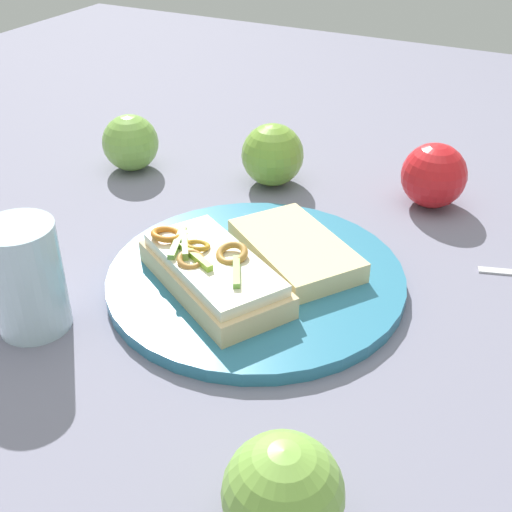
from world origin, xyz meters
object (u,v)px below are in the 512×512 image
(bread_slice_side, at_px, (295,250))
(apple_2, at_px, (283,493))
(plate, at_px, (256,278))
(apple_0, at_px, (273,155))
(apple_1, at_px, (130,143))
(sandwich, at_px, (213,272))
(apple_3, at_px, (434,175))
(drinking_glass, at_px, (26,278))

(bread_slice_side, height_order, apple_2, apple_2)
(apple_2, bearing_deg, plate, 30.59)
(apple_0, bearing_deg, plate, -158.04)
(apple_1, height_order, apple_2, apple_2)
(apple_0, relative_size, apple_2, 1.03)
(sandwich, bearing_deg, apple_0, -46.27)
(plate, relative_size, apple_2, 3.84)
(sandwich, height_order, apple_2, apple_2)
(plate, relative_size, apple_3, 3.80)
(plate, xyz_separation_m, apple_3, (0.25, -0.11, 0.03))
(bread_slice_side, distance_m, apple_3, 0.23)
(apple_0, distance_m, apple_2, 0.52)
(apple_1, relative_size, apple_3, 0.95)
(plate, distance_m, apple_0, 0.24)
(drinking_glass, bearing_deg, apple_3, -33.25)
(plate, height_order, drinking_glass, drinking_glass)
(plate, distance_m, apple_1, 0.33)
(plate, relative_size, apple_0, 3.74)
(apple_0, relative_size, drinking_glass, 0.76)
(apple_2, relative_size, apple_3, 0.99)
(apple_0, bearing_deg, sandwich, -166.57)
(sandwich, distance_m, apple_3, 0.33)
(plate, relative_size, sandwich, 1.61)
(apple_0, xyz_separation_m, apple_1, (-0.05, 0.19, -0.00))
(apple_0, height_order, apple_2, apple_0)
(sandwich, height_order, drinking_glass, drinking_glass)
(apple_1, xyz_separation_m, apple_2, (-0.42, -0.43, 0.00))
(sandwich, bearing_deg, apple_2, 160.18)
(apple_1, bearing_deg, plate, -121.41)
(sandwich, xyz_separation_m, apple_0, (0.26, 0.06, 0.01))
(sandwich, relative_size, apple_3, 2.36)
(apple_2, bearing_deg, apple_3, 3.77)
(bread_slice_side, relative_size, apple_2, 1.83)
(apple_0, bearing_deg, apple_3, -79.88)
(apple_0, distance_m, apple_1, 0.20)
(sandwich, distance_m, drinking_glass, 0.17)
(apple_0, relative_size, apple_1, 1.07)
(sandwich, bearing_deg, apple_3, -85.02)
(bread_slice_side, xyz_separation_m, apple_3, (0.21, -0.09, 0.02))
(bread_slice_side, bearing_deg, drinking_glass, 82.82)
(apple_2, height_order, apple_3, same)
(apple_2, bearing_deg, drinking_glass, 72.69)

